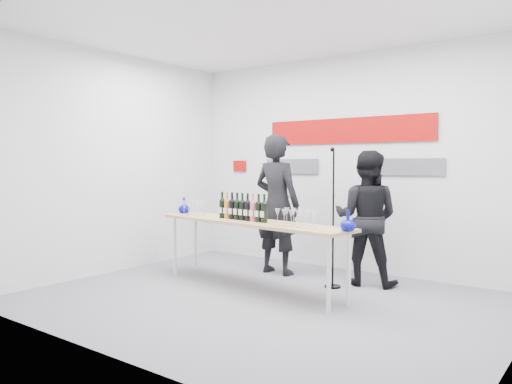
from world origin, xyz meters
The scene contains 12 objects.
ground centered at (0.00, 0.00, 0.00)m, with size 5.00×5.00×0.00m, color slate.
back_wall centered at (0.00, 2.00, 1.50)m, with size 5.00×0.04×3.00m, color silver.
signage centered at (-0.06, 1.97, 1.81)m, with size 3.38×0.02×0.79m.
tasting_table centered at (-0.42, 0.34, 0.75)m, with size 2.75×0.87×0.81m.
wine_bottles centered at (-0.55, 0.34, 0.98)m, with size 0.80×0.17×0.33m.
decanter_left centered at (-1.74, 0.55, 0.92)m, with size 0.16×0.16×0.21m, color #070A89, non-canonical shape.
decanter_right centered at (0.90, 0.22, 0.92)m, with size 0.16×0.16×0.21m, color #070A89, non-canonical shape.
glasses_left centered at (-1.47, 0.46, 0.90)m, with size 0.36×0.26×0.18m.
glasses_right centered at (0.29, 0.25, 0.90)m, with size 0.56×0.28×0.18m.
presenter_left centered at (-0.63, 1.19, 0.94)m, with size 0.69×0.45×1.88m, color black.
presenter_right centered at (0.60, 1.34, 0.83)m, with size 0.80×0.62×1.65m, color black.
mic_stand centered at (0.35, 0.95, 0.51)m, with size 0.20×0.20×1.69m.
Camera 1 is at (3.16, -4.35, 1.49)m, focal length 35.00 mm.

